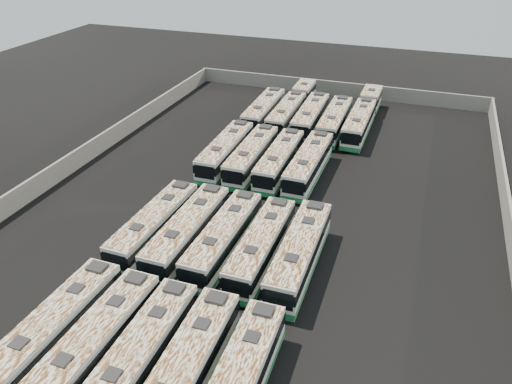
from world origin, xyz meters
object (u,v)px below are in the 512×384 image
(bus_front_far_left, at_px, (54,330))
(bus_back_right, at_px, (335,121))
(bus_midback_left, at_px, (252,156))
(bus_midfront_left, at_px, (188,232))
(bus_front_center, at_px, (139,358))
(bus_back_far_left, at_px, (264,111))
(bus_midback_right, at_px, (309,164))
(bus_midfront_far_right, at_px, (300,254))
(bus_front_right, at_px, (185,373))
(bus_back_far_right, at_px, (363,115))
(bus_midback_center, at_px, (279,160))
(bus_midfront_right, at_px, (261,246))
(bus_midfront_far_left, at_px, (155,225))
(bus_back_left, at_px, (292,107))
(bus_back_center, at_px, (310,117))
(bus_midback_far_left, at_px, (226,151))
(bus_front_left, at_px, (95,346))
(bus_midfront_center, at_px, (223,238))

(bus_front_far_left, xyz_separation_m, bus_back_right, (9.67, 42.20, -0.00))
(bus_midback_left, bearing_deg, bus_midfront_left, -90.71)
(bus_front_center, xyz_separation_m, bus_back_far_left, (-6.46, 42.53, 0.03))
(bus_midback_right, bearing_deg, bus_midfront_far_right, -77.79)
(bus_front_right, bearing_deg, bus_back_far_right, 84.68)
(bus_midfront_far_right, bearing_deg, bus_front_right, -104.45)
(bus_midback_center, xyz_separation_m, bus_back_right, (3.29, 13.32, 0.02))
(bus_midfront_right, height_order, bus_back_far_left, bus_back_far_left)
(bus_front_right, relative_size, bus_back_far_left, 1.00)
(bus_midfront_left, relative_size, bus_back_right, 1.01)
(bus_front_center, bearing_deg, bus_midfront_far_left, 115.35)
(bus_midfront_far_right, height_order, bus_back_left, bus_midfront_far_right)
(bus_back_center, bearing_deg, bus_back_far_left, 178.68)
(bus_midfront_left, bearing_deg, bus_midback_far_left, 101.50)
(bus_front_far_left, height_order, bus_front_left, bus_front_left)
(bus_front_left, height_order, bus_midfront_left, bus_midfront_left)
(bus_front_right, bearing_deg, bus_midfront_right, 88.32)
(bus_midfront_far_left, xyz_separation_m, bus_midback_far_left, (0.01, 15.90, 0.04))
(bus_midfront_center, xyz_separation_m, bus_back_center, (0.05, 29.12, 0.04))
(bus_front_center, height_order, bus_back_center, bus_back_center)
(bus_midfront_right, xyz_separation_m, bus_midfront_far_right, (3.21, 0.01, 0.08))
(bus_back_left, bearing_deg, bus_midback_center, -79.67)
(bus_midback_far_left, distance_m, bus_midback_left, 3.16)
(bus_front_left, xyz_separation_m, bus_midfront_far_right, (9.60, 13.53, 0.02))
(bus_front_center, bearing_deg, bus_midback_right, 83.13)
(bus_midback_far_left, bearing_deg, bus_back_far_left, 88.91)
(bus_front_left, bearing_deg, bus_back_left, 91.18)
(bus_front_left, distance_m, bus_front_right, 6.30)
(bus_front_right, height_order, bus_back_right, bus_front_right)
(bus_midfront_far_left, height_order, bus_midfront_right, bus_midfront_far_left)
(bus_midfront_center, height_order, bus_midfront_far_right, bus_midfront_far_right)
(bus_midback_left, distance_m, bus_back_far_left, 13.88)
(bus_front_far_left, height_order, bus_midfront_far_left, bus_front_far_left)
(bus_midback_far_left, xyz_separation_m, bus_back_far_left, (-0.04, 13.41, 0.00))
(bus_midfront_left, height_order, bus_back_right, bus_midfront_left)
(bus_front_far_left, height_order, bus_midback_center, bus_front_far_left)
(bus_front_center, distance_m, bus_midback_left, 29.20)
(bus_midback_center, distance_m, bus_back_left, 16.82)
(bus_midback_left, bearing_deg, bus_midback_right, -0.22)
(bus_midfront_far_right, distance_m, bus_midback_right, 15.95)
(bus_midfront_right, distance_m, bus_midback_left, 16.87)
(bus_front_far_left, bearing_deg, bus_midback_right, 72.77)
(bus_midfront_far_left, relative_size, bus_midfront_left, 0.97)
(bus_midfront_right, distance_m, bus_midback_right, 15.63)
(bus_front_center, xyz_separation_m, bus_midfront_right, (3.24, 13.45, -0.04))
(bus_midfront_far_right, xyz_separation_m, bus_back_far_right, (-0.10, 32.24, -0.04))
(bus_back_far_right, bearing_deg, bus_back_center, -153.21)
(bus_back_right, bearing_deg, bus_back_far_left, 177.98)
(bus_back_far_left, xyz_separation_m, bus_back_left, (3.16, 2.99, -0.06))
(bus_back_far_right, bearing_deg, bus_back_left, -178.59)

